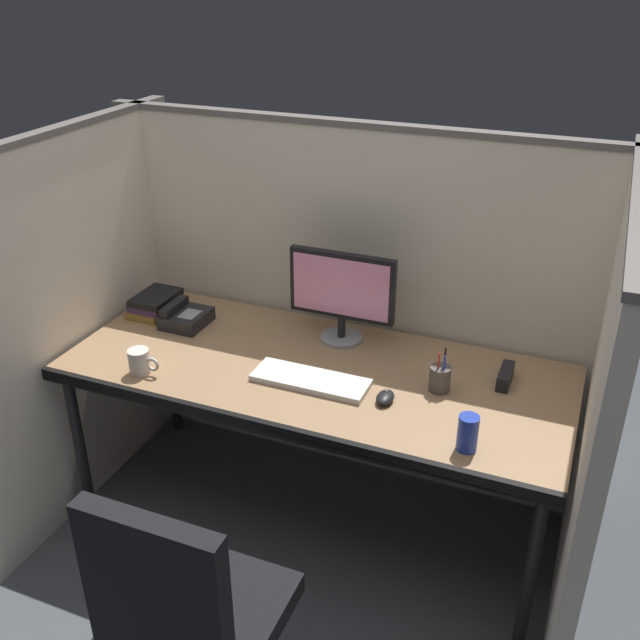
% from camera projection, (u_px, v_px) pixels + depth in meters
% --- Properties ---
extents(ground_plane, '(8.00, 8.00, 0.00)m').
position_uv_depth(ground_plane, '(286.00, 568.00, 2.82)').
color(ground_plane, '#4C5156').
extents(cubicle_partition_rear, '(2.21, 0.06, 1.57)m').
position_uv_depth(cubicle_partition_rear, '(355.00, 308.00, 3.07)').
color(cubicle_partition_rear, beige).
rests_on(cubicle_partition_rear, ground).
extents(cubicle_partition_left, '(0.06, 1.41, 1.57)m').
position_uv_depth(cubicle_partition_left, '(81.00, 322.00, 2.96)').
color(cubicle_partition_left, beige).
rests_on(cubicle_partition_left, ground).
extents(cubicle_partition_right, '(0.06, 1.41, 1.57)m').
position_uv_depth(cubicle_partition_right, '(593.00, 431.00, 2.29)').
color(cubicle_partition_right, beige).
rests_on(cubicle_partition_right, ground).
extents(desk, '(1.90, 0.80, 0.74)m').
position_uv_depth(desk, '(314.00, 381.00, 2.74)').
color(desk, '#997551').
rests_on(desk, ground).
extents(monitor_center, '(0.43, 0.17, 0.37)m').
position_uv_depth(monitor_center, '(342.00, 291.00, 2.83)').
color(monitor_center, gray).
rests_on(monitor_center, desk).
extents(keyboard_main, '(0.43, 0.15, 0.02)m').
position_uv_depth(keyboard_main, '(311.00, 380.00, 2.63)').
color(keyboard_main, silver).
rests_on(keyboard_main, desk).
extents(computer_mouse, '(0.06, 0.10, 0.04)m').
position_uv_depth(computer_mouse, '(385.00, 397.00, 2.52)').
color(computer_mouse, black).
rests_on(computer_mouse, desk).
extents(pen_cup, '(0.08, 0.08, 0.17)m').
position_uv_depth(pen_cup, '(440.00, 378.00, 2.57)').
color(pen_cup, '#4C4742').
rests_on(pen_cup, desk).
extents(desk_phone, '(0.17, 0.19, 0.09)m').
position_uv_depth(desk_phone, '(185.00, 317.00, 3.03)').
color(desk_phone, black).
rests_on(desk_phone, desk).
extents(soda_can, '(0.07, 0.07, 0.12)m').
position_uv_depth(soda_can, '(468.00, 433.00, 2.26)').
color(soda_can, '#263FB2').
rests_on(soda_can, desk).
extents(red_stapler, '(0.04, 0.15, 0.06)m').
position_uv_depth(red_stapler, '(505.00, 376.00, 2.62)').
color(red_stapler, black).
rests_on(red_stapler, desk).
extents(book_stack, '(0.17, 0.22, 0.09)m').
position_uv_depth(book_stack, '(155.00, 303.00, 3.13)').
color(book_stack, olive).
rests_on(book_stack, desk).
extents(coffee_mug, '(0.13, 0.08, 0.09)m').
position_uv_depth(coffee_mug, '(140.00, 362.00, 2.68)').
color(coffee_mug, silver).
rests_on(coffee_mug, desk).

